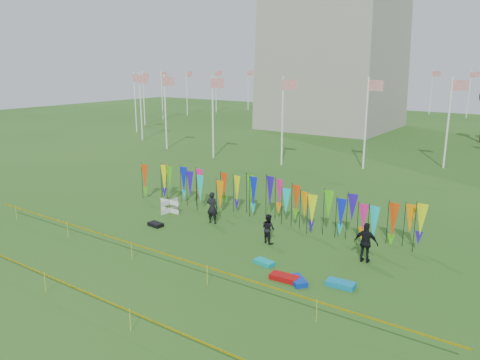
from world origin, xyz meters
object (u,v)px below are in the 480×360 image
Objects in this scene: kite_bag_blue at (298,281)px; person_left at (212,208)px; kite_bag_turquoise at (264,262)px; kite_bag_teal at (341,284)px; person_mid at (268,228)px; person_right at (366,243)px; box_kite at (169,206)px; kite_bag_black at (156,224)px; kite_bag_red at (284,278)px.

person_left is at bearing 152.88° from kite_bag_blue.
kite_bag_teal is at bearing -0.78° from kite_bag_turquoise.
person_mid is 1.31× the size of kite_bag_teal.
person_right is 1.62× the size of kite_bag_teal.
person_right is 1.97× the size of kite_bag_turquoise.
box_kite is 9.57m from kite_bag_turquoise.
box_kite is 0.96× the size of kite_bag_black.
person_left reaches higher than box_kite.
person_left is at bearing 44.26° from kite_bag_black.
kite_bag_blue is 0.83× the size of kite_bag_red.
kite_bag_blue is (3.48, -3.24, -0.67)m from person_mid.
kite_bag_red is 9.70m from kite_bag_black.
box_kite is 11.90m from kite_bag_blue.
kite_bag_red is at bearing -159.59° from kite_bag_teal.
person_left reaches higher than kite_bag_black.
kite_bag_black is (-7.96, 0.88, 0.01)m from kite_bag_turquoise.
kite_bag_black is at bearing 169.53° from kite_bag_red.
kite_bag_red is at bearing 138.71° from person_left.
person_mid is 1.75× the size of kite_bag_black.
kite_bag_teal is (0.08, -3.02, -0.85)m from person_right.
person_mid is 5.73m from kite_bag_teal.
person_right is at bearing 10.13° from kite_bag_black.
person_right is at bearing -156.30° from person_mid.
person_mid is at bearing -5.47° from box_kite.
person_mid is 0.81× the size of person_right.
box_kite is at bearing 160.61° from kite_bag_turquoise.
kite_bag_turquoise is at bearing 35.31° from person_right.
kite_bag_black is (-10.13, 1.68, -0.01)m from kite_bag_blue.
kite_bag_blue is (11.20, -3.98, -0.32)m from box_kite.
kite_bag_red is 2.39m from kite_bag_teal.
kite_bag_blue reaches higher than kite_bag_black.
kite_bag_black is at bearing 7.02° from person_right.
kite_bag_teal is at bearing 24.59° from kite_bag_blue.
kite_bag_turquoise is (1.30, -2.44, -0.68)m from person_mid.
kite_bag_teal is (1.64, 0.75, 0.00)m from kite_bag_blue.
kite_bag_black is at bearing 175.48° from kite_bag_teal.
person_left is at bearing 150.49° from kite_bag_red.
person_mid is (7.73, -0.74, 0.35)m from box_kite.
kite_bag_red is at bearing -10.47° from kite_bag_black.
box_kite reaches higher than kite_bag_turquoise.
kite_bag_teal reaches higher than kite_bag_turquoise.
person_mid is at bearing 158.43° from person_left.
kite_bag_black is (1.07, -2.30, -0.33)m from box_kite.
person_right is 1.84× the size of kite_bag_blue.
kite_bag_blue is 1.18× the size of kite_bag_black.
person_left is (3.43, 0.00, 0.52)m from box_kite.
person_left is 8.78m from kite_bag_blue.
person_mid reaches higher than box_kite.
kite_bag_turquoise is (-3.74, -2.97, -0.87)m from person_right.
person_right is 1.53× the size of kite_bag_red.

